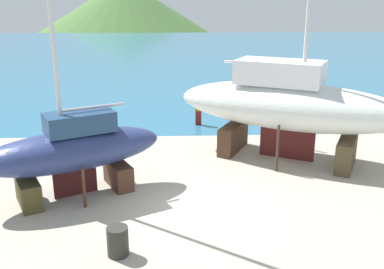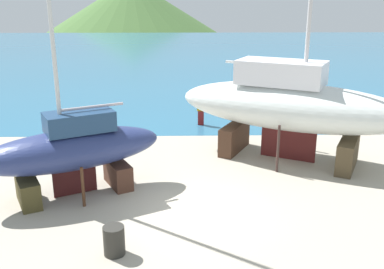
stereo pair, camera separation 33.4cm
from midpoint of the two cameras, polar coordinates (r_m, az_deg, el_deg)
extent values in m
cube|color=#2C688A|center=(63.50, -0.89, 10.66)|extent=(161.24, 79.22, 0.01)
cone|color=#466B34|center=(150.90, -7.79, 14.40)|extent=(91.33, 91.33, 27.41)
cube|color=#4E3F2A|center=(21.02, 20.19, -2.38)|extent=(1.86, 2.70, 1.39)
cube|color=#4B3021|center=(22.15, 6.02, -0.39)|extent=(1.86, 2.70, 1.39)
cylinder|color=#4C3A23|center=(23.02, 14.07, 0.87)|extent=(0.12, 0.12, 2.17)
cylinder|color=#43302B|center=(19.59, 11.71, -1.86)|extent=(0.12, 0.12, 2.17)
ellipsoid|color=white|center=(20.90, 13.27, 3.61)|extent=(11.29, 8.04, 2.22)
cube|color=#521B19|center=(21.41, 12.92, -1.29)|extent=(2.38, 1.29, 1.55)
cube|color=white|center=(20.72, 12.08, 7.95)|extent=(4.44, 3.61, 1.11)
cylinder|color=beige|center=(20.88, 9.92, 9.11)|extent=(3.47, 1.89, 0.13)
cube|color=#463E20|center=(17.51, -20.22, -6.99)|extent=(1.44, 1.90, 1.02)
cube|color=#4C2E22|center=(18.24, -9.18, -5.11)|extent=(1.44, 1.90, 1.02)
cylinder|color=#4D301E|center=(16.59, -13.57, -6.72)|extent=(0.12, 0.12, 1.56)
cylinder|color=#4F411B|center=(18.80, -15.58, -3.97)|extent=(0.12, 0.12, 1.56)
ellipsoid|color=navy|center=(17.31, -14.91, -1.94)|extent=(7.32, 5.23, 1.54)
cube|color=#421717|center=(17.77, -14.59, -5.92)|extent=(1.55, 0.85, 1.08)
cube|color=navy|center=(17.07, -14.04, 1.66)|extent=(2.88, 2.36, 0.77)
cylinder|color=silver|center=(16.32, -17.66, 15.90)|extent=(0.16, 0.16, 9.32)
cylinder|color=beige|center=(17.08, -12.45, 3.56)|extent=(2.25, 1.23, 0.11)
cube|color=maroon|center=(26.65, 1.53, 2.21)|extent=(0.37, 0.27, 0.89)
cube|color=orange|center=(26.47, 1.54, 3.77)|extent=(0.48, 0.33, 0.60)
sphere|color=tan|center=(26.37, 1.55, 4.64)|extent=(0.22, 0.22, 0.22)
cylinder|color=#2D2C27|center=(13.63, -9.49, -13.56)|extent=(0.68, 0.68, 0.92)
camera|label=1|loc=(0.17, -89.49, 0.16)|focal=40.62mm
camera|label=2|loc=(0.17, 90.51, -0.16)|focal=40.62mm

